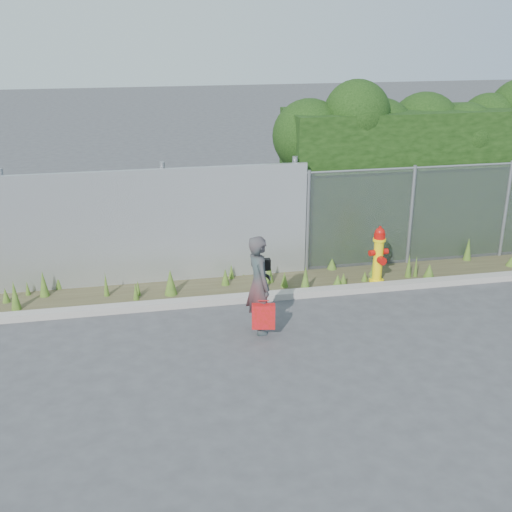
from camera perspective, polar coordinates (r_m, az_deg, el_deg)
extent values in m
plane|color=#3E3E40|center=(10.00, 3.30, -8.03)|extent=(80.00, 80.00, 0.00)
cube|color=gray|center=(11.55, 1.07, -3.59)|extent=(16.00, 0.22, 0.12)
cube|color=#413B25|center=(12.11, 0.46, -2.69)|extent=(16.00, 1.20, 0.01)
cone|color=#3A5D1C|center=(11.73, -7.61, -2.37)|extent=(0.24, 0.24, 0.50)
cone|color=#3A5D1C|center=(11.89, -13.20, -2.51)|extent=(0.10, 0.10, 0.47)
cone|color=#3A5D1C|center=(12.19, -21.36, -3.31)|extent=(0.14, 0.14, 0.28)
cone|color=#3A5D1C|center=(12.09, -2.74, -1.91)|extent=(0.16, 0.16, 0.34)
cone|color=#3A5D1C|center=(14.01, 21.73, -0.48)|extent=(0.21, 0.21, 0.21)
cone|color=#3A5D1C|center=(12.57, -1.20, -0.74)|extent=(0.19, 0.19, 0.44)
cone|color=#3A5D1C|center=(12.01, 2.54, -2.15)|extent=(0.16, 0.16, 0.30)
cone|color=#3A5D1C|center=(12.94, 6.77, -0.74)|extent=(0.20, 0.20, 0.23)
cone|color=#3A5D1C|center=(11.65, -10.64, -3.13)|extent=(0.11, 0.11, 0.34)
cone|color=#3A5D1C|center=(12.79, 10.42, -1.31)|extent=(0.20, 0.20, 0.19)
cone|color=#3A5D1C|center=(12.05, 7.25, -2.30)|extent=(0.20, 0.20, 0.27)
cone|color=#3A5D1C|center=(12.18, 7.77, -2.12)|extent=(0.16, 0.16, 0.25)
cone|color=#3A5D1C|center=(12.76, 13.42, -0.89)|extent=(0.12, 0.12, 0.48)
cone|color=#3A5D1C|center=(12.85, 15.14, -1.33)|extent=(0.22, 0.22, 0.29)
cone|color=#3A5D1C|center=(12.81, 14.03, -0.91)|extent=(0.08, 0.08, 0.45)
cone|color=#3A5D1C|center=(13.02, 10.45, -0.64)|extent=(0.11, 0.11, 0.30)
cone|color=#3A5D1C|center=(11.79, 4.41, -2.09)|extent=(0.18, 0.18, 0.51)
cone|color=#3A5D1C|center=(11.81, 0.69, -2.11)|extent=(0.09, 0.09, 0.46)
cone|color=#3A5D1C|center=(13.99, 18.32, 0.55)|extent=(0.17, 0.17, 0.49)
cone|color=#3A5D1C|center=(11.78, -20.65, -3.36)|extent=(0.17, 0.17, 0.54)
cone|color=#3A5D1C|center=(12.55, 10.39, -1.75)|extent=(0.20, 0.20, 0.18)
cone|color=#3A5D1C|center=(12.18, 1.16, -1.38)|extent=(0.18, 0.18, 0.47)
cone|color=#3A5D1C|center=(12.18, -18.36, -2.41)|extent=(0.18, 0.18, 0.49)
cone|color=#3A5D1C|center=(12.52, 10.56, -1.20)|extent=(0.16, 0.16, 0.44)
cone|color=#3A5D1C|center=(11.83, -10.45, -2.87)|extent=(0.10, 0.10, 0.30)
cone|color=#3A5D1C|center=(12.43, -17.21, -1.72)|extent=(0.14, 0.14, 0.53)
cone|color=#3A5D1C|center=(12.37, -19.65, -2.78)|extent=(0.09, 0.09, 0.27)
cone|color=#3A5D1C|center=(12.45, 9.64, -1.83)|extent=(0.13, 0.13, 0.21)
cone|color=#3A5D1C|center=(12.38, -2.21, -1.44)|extent=(0.12, 0.12, 0.30)
cube|color=#AAADB1|center=(12.10, -15.38, 2.08)|extent=(8.50, 0.08, 2.20)
cylinder|color=gray|center=(12.36, -21.15, 2.04)|extent=(0.10, 0.10, 2.30)
cylinder|color=gray|center=(12.18, -8.09, 2.99)|extent=(0.10, 0.10, 2.30)
cylinder|color=gray|center=(12.55, 3.38, 3.69)|extent=(0.10, 0.10, 2.30)
cube|color=gray|center=(13.75, 17.58, 3.60)|extent=(6.50, 0.03, 2.00)
cylinder|color=gray|center=(13.51, 18.04, 7.66)|extent=(6.50, 0.04, 0.04)
cylinder|color=gray|center=(12.54, 4.62, 3.05)|extent=(0.07, 0.07, 2.05)
cylinder|color=gray|center=(13.27, 13.60, 3.52)|extent=(0.07, 0.07, 2.05)
cylinder|color=gray|center=(14.27, 21.31, 3.86)|extent=(0.07, 0.07, 2.05)
cube|color=black|center=(14.61, 17.00, 6.67)|extent=(7.30, 1.60, 3.00)
sphere|color=black|center=(13.22, 4.75, 10.60)|extent=(1.49, 1.49, 1.49)
sphere|color=black|center=(13.23, 8.95, 12.44)|extent=(1.33, 1.33, 1.33)
sphere|color=black|center=(13.75, 10.84, 10.49)|extent=(1.54, 1.54, 1.54)
sphere|color=black|center=(14.29, 14.73, 10.93)|extent=(1.52, 1.52, 1.52)
sphere|color=black|center=(14.32, 18.13, 10.28)|extent=(1.30, 1.30, 1.30)
sphere|color=black|center=(15.03, 19.95, 11.10)|extent=(1.26, 1.26, 1.26)
cylinder|color=yellow|center=(12.48, 10.66, -2.19)|extent=(0.28, 0.28, 0.06)
cylinder|color=yellow|center=(12.34, 10.77, -0.51)|extent=(0.18, 0.18, 0.85)
cylinder|color=yellow|center=(12.19, 10.91, 1.44)|extent=(0.24, 0.24, 0.05)
cylinder|color=#B20F0A|center=(12.17, 10.93, 1.75)|extent=(0.21, 0.21, 0.10)
sphere|color=#B20F0A|center=(12.15, 10.95, 2.06)|extent=(0.19, 0.19, 0.19)
cylinder|color=#B20F0A|center=(12.12, 10.99, 2.50)|extent=(0.05, 0.05, 0.05)
cylinder|color=#B20F0A|center=(12.22, 10.23, 0.29)|extent=(0.10, 0.11, 0.11)
cylinder|color=#B20F0A|center=(12.33, 11.43, 0.38)|extent=(0.10, 0.11, 0.11)
cylinder|color=#B20F0A|center=(12.19, 11.04, -0.41)|extent=(0.15, 0.12, 0.15)
imported|color=#0D5555|center=(10.12, 0.26, -2.55)|extent=(0.47, 0.64, 1.62)
cube|color=#A01C09|center=(10.06, 0.67, -5.38)|extent=(0.36, 0.13, 0.40)
cylinder|color=#A01C09|center=(9.94, 0.67, -4.00)|extent=(0.17, 0.02, 0.02)
cube|color=black|center=(10.18, 0.60, -0.77)|extent=(0.25, 0.10, 0.18)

